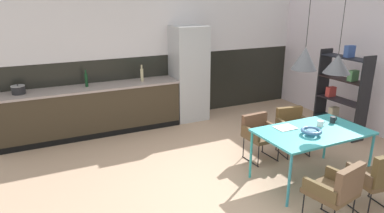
{
  "coord_description": "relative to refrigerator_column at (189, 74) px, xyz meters",
  "views": [
    {
      "loc": [
        -2.53,
        -3.32,
        2.51
      ],
      "look_at": [
        -0.44,
        1.04,
        0.96
      ],
      "focal_mm": 32.17,
      "sensor_mm": 36.0,
      "label": 1
    }
  ],
  "objects": [
    {
      "name": "mug_tall_blue",
      "position": [
        0.64,
        -3.04,
        -0.18
      ],
      "size": [
        0.13,
        0.08,
        0.08
      ],
      "color": "white",
      "rests_on": "dining_table"
    },
    {
      "name": "cooking_pot",
      "position": [
        -3.21,
        0.03,
        0.02
      ],
      "size": [
        0.23,
        0.23,
        0.17
      ],
      "color": "black",
      "rests_on": "kitchen_counter"
    },
    {
      "name": "open_shelf_unit",
      "position": [
        2.21,
        -2.0,
        -0.13
      ],
      "size": [
        0.3,
        0.98,
        1.68
      ],
      "rotation": [
        0.0,
        0.0,
        -1.57
      ],
      "color": "black",
      "rests_on": "ground"
    },
    {
      "name": "fruit_bowl",
      "position": [
        0.28,
        -3.22,
        -0.17
      ],
      "size": [
        0.28,
        0.28,
        0.08
      ],
      "color": "#33607F",
      "rests_on": "dining_table"
    },
    {
      "name": "armchair_near_window",
      "position": [
        0.18,
        -2.24,
        -0.5
      ],
      "size": [
        0.51,
        0.49,
        0.72
      ],
      "rotation": [
        0.0,
        0.0,
        3.19
      ],
      "color": "brown",
      "rests_on": "ground"
    },
    {
      "name": "open_book",
      "position": [
        0.14,
        -2.88,
        -0.22
      ],
      "size": [
        0.28,
        0.22,
        0.02
      ],
      "color": "white",
      "rests_on": "dining_table"
    },
    {
      "name": "mug_short_terracotta",
      "position": [
        0.91,
        -3.01,
        -0.18
      ],
      "size": [
        0.12,
        0.08,
        0.09
      ],
      "color": "black",
      "rests_on": "dining_table"
    },
    {
      "name": "dining_table",
      "position": [
        0.42,
        -3.12,
        -0.27
      ],
      "size": [
        1.52,
        0.89,
        0.75
      ],
      "color": "teal",
      "rests_on": "ground"
    },
    {
      "name": "back_wall_panel_upper",
      "position": [
        -0.46,
        0.36,
        1.05
      ],
      "size": [
        6.7,
        0.12,
        1.35
      ],
      "primitive_type": "cube",
      "color": "silver",
      "rests_on": "back_wall_splashback_dark"
    },
    {
      "name": "bottle_spice_small",
      "position": [
        -2.07,
        0.05,
        0.07
      ],
      "size": [
        0.06,
        0.06,
        0.32
      ],
      "color": "#0F3319",
      "rests_on": "kitchen_counter"
    },
    {
      "name": "armchair_far_side",
      "position": [
        -0.11,
        -4.07,
        -0.46
      ],
      "size": [
        0.56,
        0.55,
        0.81
      ],
      "rotation": [
        0.0,
        0.0,
        0.19
      ],
      "color": "brown",
      "rests_on": "ground"
    },
    {
      "name": "armchair_by_stool",
      "position": [
        0.82,
        -2.29,
        -0.48
      ],
      "size": [
        0.55,
        0.54,
        0.75
      ],
      "rotation": [
        0.0,
        0.0,
        2.97
      ],
      "color": "brown",
      "rests_on": "ground"
    },
    {
      "name": "armchair_corner_seat",
      "position": [
        0.58,
        -4.07,
        -0.47
      ],
      "size": [
        0.54,
        0.53,
        0.81
      ],
      "rotation": [
        0.0,
        0.0,
        -0.13
      ],
      "color": "brown",
      "rests_on": "ground"
    },
    {
      "name": "bottle_oil_tall",
      "position": [
        -1.01,
        0.01,
        0.08
      ],
      "size": [
        0.06,
        0.06,
        0.33
      ],
      "color": "tan",
      "rests_on": "kitchen_counter"
    },
    {
      "name": "ground_plane",
      "position": [
        -0.46,
        -3.05,
        -0.98
      ],
      "size": [
        9.02,
        9.02,
        0.0
      ],
      "primitive_type": "plane",
      "color": "tan"
    },
    {
      "name": "pendant_lamp_over_table_near",
      "position": [
        0.11,
        -3.15,
        0.8
      ],
      "size": [
        0.32,
        0.32,
        1.02
      ],
      "color": "black"
    },
    {
      "name": "refrigerator_column",
      "position": [
        0.0,
        0.0,
        0.0
      ],
      "size": [
        0.69,
        0.6,
        1.95
      ],
      "primitive_type": "cube",
      "color": "#ADAFB2",
      "rests_on": "ground"
    },
    {
      "name": "back_wall_splashback_dark",
      "position": [
        -0.46,
        0.36,
        -0.3
      ],
      "size": [
        6.7,
        0.12,
        1.35
      ],
      "primitive_type": "cube",
      "color": "black",
      "rests_on": "ground"
    },
    {
      "name": "kitchen_counter",
      "position": [
        -2.01,
        -0.0,
        -0.52
      ],
      "size": [
        3.32,
        0.63,
        0.92
      ],
      "color": "#382E20",
      "rests_on": "ground"
    },
    {
      "name": "pendant_lamp_over_table_far",
      "position": [
        0.72,
        -3.12,
        0.67
      ],
      "size": [
        0.36,
        0.36,
        1.13
      ],
      "color": "black"
    }
  ]
}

